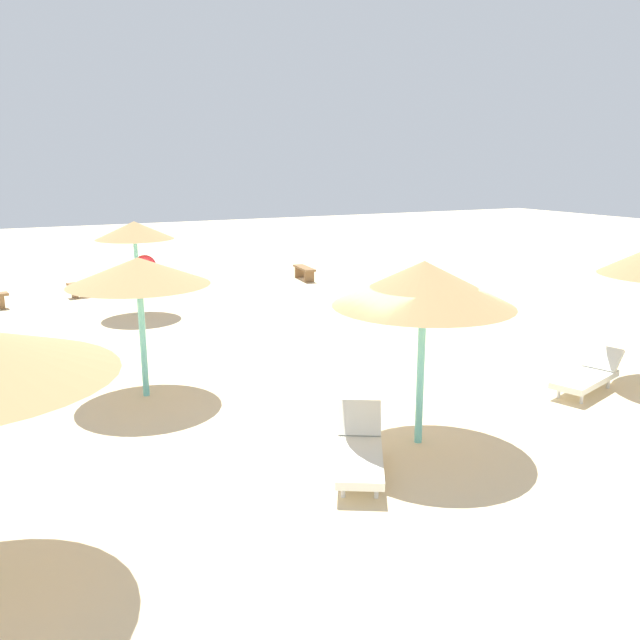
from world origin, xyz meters
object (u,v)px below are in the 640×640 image
object	(u,v)px
bench_0	(304,271)
parasol_2	(424,284)
lounger_1	(588,375)
bench_2	(91,286)
parasol_4	(139,272)
parasol_5	(135,232)
lounger_2	(360,451)

from	to	relation	value
bench_0	parasol_2	bearing A→B (deg)	-108.45
lounger_1	bench_2	xyz separation A→B (m)	(-7.19, 14.09, 0.03)
parasol_4	lounger_1	distance (m)	8.75
parasol_4	bench_2	bearing A→B (deg)	87.27
bench_2	bench_0	bearing A→B (deg)	-2.97
parasol_5	lounger_1	world-z (taller)	parasol_5
parasol_5	lounger_2	size ratio (longest dim) A/B	1.41
parasol_5	bench_0	size ratio (longest dim) A/B	1.76
bench_2	parasol_5	bearing A→B (deg)	-76.63
parasol_4	bench_0	size ratio (longest dim) A/B	1.73
lounger_1	bench_0	world-z (taller)	lounger_1
parasol_2	parasol_4	bearing A→B (deg)	129.44
lounger_2	lounger_1	bearing A→B (deg)	9.91
bench_0	bench_2	distance (m)	7.63
parasol_4	lounger_1	world-z (taller)	parasol_4
bench_0	parasol_4	bearing A→B (deg)	-128.85
parasol_2	lounger_2	distance (m)	2.65
lounger_2	parasol_2	bearing A→B (deg)	19.81
parasol_4	lounger_1	bearing A→B (deg)	-25.15
parasol_5	bench_2	xyz separation A→B (m)	(-0.84, 3.52, -2.06)
parasol_4	parasol_5	world-z (taller)	parasol_5
parasol_2	parasol_5	world-z (taller)	parasol_2
parasol_4	bench_0	distance (m)	13.10
lounger_1	lounger_2	size ratio (longest dim) A/B	1.03
parasol_2	parasol_5	distance (m)	11.25
lounger_1	bench_2	distance (m)	15.82
parasol_5	lounger_1	size ratio (longest dim) A/B	1.36
parasol_2	lounger_1	xyz separation A→B (m)	(4.31, 0.50, -2.23)
parasol_2	parasol_4	world-z (taller)	parasol_2
parasol_2	lounger_2	bearing A→B (deg)	-160.19
parasol_4	bench_2	size ratio (longest dim) A/B	1.71
lounger_1	parasol_4	bearing A→B (deg)	154.85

